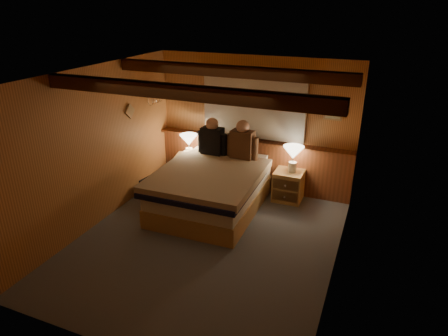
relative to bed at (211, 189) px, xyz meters
The scene contains 19 objects.
floor 1.07m from the bed, 70.09° to the right, with size 4.20×4.20×0.00m, color #545B64.
ceiling 2.27m from the bed, 70.09° to the right, with size 4.20×4.20×0.00m, color tan.
wall_back 1.46m from the bed, 73.36° to the left, with size 3.60×3.60×0.00m, color #CA8548.
wall_left 1.93m from the bed, 146.89° to the right, with size 4.20×4.20×0.00m, color #CA8548.
wall_right 2.49m from the bed, 23.89° to the right, with size 4.20×4.20×0.00m, color #CA8548.
wall_front 3.18m from the bed, 83.57° to the right, with size 3.60×3.60×0.00m, color #CA8548.
wainscot 1.15m from the bed, 72.43° to the left, with size 3.60×0.23×0.94m.
curtain_window 1.62m from the bed, 72.34° to the left, with size 2.18×0.09×1.11m.
ceiling_beams 2.13m from the bed, 66.73° to the right, with size 3.60×1.65×0.16m.
coat_rail 1.99m from the bed, 155.51° to the left, with size 0.05×0.55×0.24m.
framed_print 2.35m from the bed, 33.66° to the left, with size 0.30×0.04×0.25m.
bed is the anchor object (origin of this frame).
nightstand_left 1.13m from the bed, 136.00° to the left, with size 0.58×0.54×0.55m.
nightstand_right 1.37m from the bed, 36.02° to the left, with size 0.49×0.44×0.54m.
lamp_left 1.20m from the bed, 135.76° to the left, with size 0.33×0.33×0.43m.
lamp_right 1.50m from the bed, 35.59° to the left, with size 0.35×0.35×0.46m.
person_left 0.97m from the bed, 111.88° to the left, with size 0.56×0.23×0.69m.
person_right 0.98m from the bed, 68.37° to the left, with size 0.58×0.25×0.70m.
duffel_bag 1.08m from the bed, behind, with size 0.57×0.39×0.38m.
Camera 1 is at (2.12, -4.46, 3.24)m, focal length 32.00 mm.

